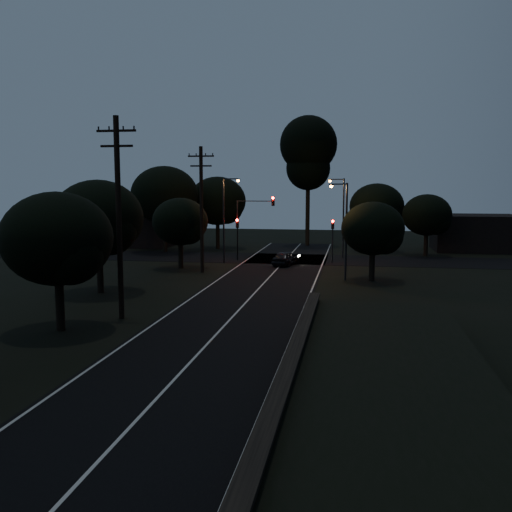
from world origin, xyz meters
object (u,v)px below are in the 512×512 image
(utility_pole_far, at_px, (201,207))
(signal_left, at_px, (237,232))
(tall_pine, at_px, (308,152))
(signal_right, at_px, (333,233))
(utility_pole_mid, at_px, (119,215))
(streetlight_c, at_px, (344,224))
(streetlight_b, at_px, (342,212))
(streetlight_a, at_px, (226,214))
(signal_mast, at_px, (254,216))
(car, at_px, (286,258))

(utility_pole_far, height_order, signal_left, utility_pole_far)
(utility_pole_far, xyz_separation_m, tall_pine, (7.00, 23.00, 5.75))
(tall_pine, distance_m, signal_right, 17.57)
(signal_left, bearing_deg, utility_pole_mid, -93.21)
(signal_left, distance_m, streetlight_c, 14.52)
(utility_pole_mid, height_order, streetlight_b, utility_pole_mid)
(tall_pine, relative_size, streetlight_a, 1.95)
(streetlight_a, relative_size, streetlight_c, 1.07)
(streetlight_c, bearing_deg, utility_pole_mid, -128.26)
(utility_pole_mid, distance_m, streetlight_c, 19.15)
(utility_pole_mid, relative_size, tall_pine, 0.71)
(streetlight_c, bearing_deg, tall_pine, 100.93)
(utility_pole_far, height_order, streetlight_c, utility_pole_far)
(utility_pole_mid, relative_size, streetlight_c, 1.47)
(tall_pine, bearing_deg, signal_right, -76.51)
(signal_mast, height_order, streetlight_b, streetlight_b)
(car, bearing_deg, utility_pole_mid, 88.49)
(utility_pole_mid, relative_size, streetlight_b, 1.38)
(streetlight_b, bearing_deg, streetlight_c, -87.86)
(signal_left, height_order, car, signal_left)
(utility_pole_mid, relative_size, signal_right, 2.68)
(car, bearing_deg, utility_pole_far, 54.71)
(signal_right, relative_size, car, 1.06)
(utility_pole_far, relative_size, streetlight_a, 1.31)
(signal_left, relative_size, signal_mast, 0.66)
(streetlight_a, xyz_separation_m, car, (5.76, -0.55, -3.98))
(streetlight_a, bearing_deg, tall_pine, 69.64)
(streetlight_b, bearing_deg, signal_right, -100.00)
(streetlight_b, bearing_deg, streetlight_a, -150.52)
(utility_pole_mid, xyz_separation_m, signal_right, (10.60, 24.99, -2.90))
(car, bearing_deg, streetlight_c, 140.34)
(signal_right, distance_m, streetlight_b, 4.45)
(streetlight_b, bearing_deg, utility_pole_mid, -111.30)
(signal_right, height_order, signal_mast, signal_mast)
(utility_pole_far, height_order, signal_right, utility_pole_far)
(streetlight_b, xyz_separation_m, car, (-4.85, -6.55, -3.98))
(streetlight_c, bearing_deg, streetlight_b, 92.14)
(tall_pine, height_order, signal_mast, tall_pine)
(utility_pole_far, xyz_separation_m, signal_right, (10.60, 7.99, -2.65))
(utility_pole_far, height_order, streetlight_b, utility_pole_far)
(signal_left, bearing_deg, streetlight_b, 22.05)
(signal_mast, bearing_deg, utility_pole_mid, -97.04)
(signal_mast, bearing_deg, utility_pole_far, -111.11)
(utility_pole_far, bearing_deg, streetlight_c, -9.60)
(signal_left, distance_m, car, 6.06)
(utility_pole_far, relative_size, signal_right, 2.56)
(utility_pole_mid, bearing_deg, signal_mast, 82.96)
(utility_pole_mid, xyz_separation_m, signal_mast, (3.09, 24.99, -1.40))
(streetlight_b, height_order, streetlight_c, streetlight_b)
(signal_mast, bearing_deg, car, -37.05)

